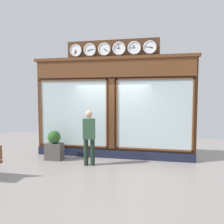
{
  "coord_description": "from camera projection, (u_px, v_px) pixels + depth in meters",
  "views": [
    {
      "loc": [
        -1.43,
        7.21,
        2.12
      ],
      "look_at": [
        0.0,
        0.0,
        1.58
      ],
      "focal_mm": 34.96,
      "sensor_mm": 36.0,
      "label": 1
    }
  ],
  "objects": [
    {
      "name": "ground_plane",
      "position": [
        87.0,
        194.0,
        4.75
      ],
      "size": [
        14.0,
        14.0,
        0.0
      ],
      "primitive_type": "plane",
      "color": "gray"
    },
    {
      "name": "shop_facade",
      "position": [
        113.0,
        106.0,
        7.48
      ],
      "size": [
        5.57,
        0.42,
        3.98
      ],
      "color": "#4C2B16",
      "rests_on": "ground_plane"
    },
    {
      "name": "pedestrian",
      "position": [
        89.0,
        135.0,
        6.63
      ],
      "size": [
        0.39,
        0.28,
        1.69
      ],
      "color": "#1C2F21",
      "rests_on": "ground_plane"
    },
    {
      "name": "planter_box",
      "position": [
        54.0,
        151.0,
        7.28
      ],
      "size": [
        0.56,
        0.36,
        0.55
      ],
      "primitive_type": "cube",
      "color": "#4C4742",
      "rests_on": "ground_plane"
    },
    {
      "name": "planter_shrub",
      "position": [
        54.0,
        137.0,
        7.24
      ],
      "size": [
        0.43,
        0.43,
        0.43
      ],
      "primitive_type": "sphere",
      "color": "#285623",
      "rests_on": "planter_box"
    }
  ]
}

